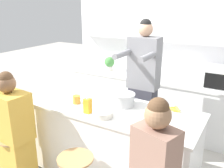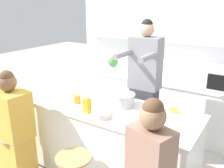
% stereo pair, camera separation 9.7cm
% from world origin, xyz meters
% --- Properties ---
extents(wall_back, '(3.43, 0.22, 2.70)m').
position_xyz_m(wall_back, '(0.00, 1.81, 1.54)').
color(wall_back, white).
rests_on(wall_back, ground_plane).
extents(back_counter, '(3.19, 0.62, 0.88)m').
position_xyz_m(back_counter, '(0.00, 1.51, 0.44)').
color(back_counter, white).
rests_on(back_counter, ground_plane).
extents(kitchen_island, '(2.06, 0.78, 0.93)m').
position_xyz_m(kitchen_island, '(0.00, 0.00, 0.47)').
color(kitchen_island, black).
rests_on(kitchen_island, ground_plane).
extents(bar_stool_leftmost, '(0.38, 0.38, 0.63)m').
position_xyz_m(bar_stool_leftmost, '(-0.83, -0.66, 0.33)').
color(bar_stool_leftmost, tan).
rests_on(bar_stool_leftmost, ground_plane).
extents(person_cooking, '(0.39, 0.59, 1.87)m').
position_xyz_m(person_cooking, '(0.14, 0.64, 0.93)').
color(person_cooking, '#383842').
rests_on(person_cooking, ground_plane).
extents(person_wrapped_blanket, '(0.46, 0.32, 1.39)m').
position_xyz_m(person_wrapped_blanket, '(-0.83, -0.66, 0.65)').
color(person_wrapped_blanket, gold).
rests_on(person_wrapped_blanket, ground_plane).
extents(cooking_pot, '(0.35, 0.27, 0.14)m').
position_xyz_m(cooking_pot, '(0.12, 0.12, 1.00)').
color(cooking_pot, '#B7BABC').
rests_on(cooking_pot, kitchen_island).
extents(fruit_bowl, '(0.21, 0.21, 0.06)m').
position_xyz_m(fruit_bowl, '(0.08, -0.25, 0.96)').
color(fruit_bowl, silver).
rests_on(fruit_bowl, kitchen_island).
extents(coffee_cup_near, '(0.12, 0.09, 0.10)m').
position_xyz_m(coffee_cup_near, '(-0.37, -0.10, 0.98)').
color(coffee_cup_near, orange).
rests_on(coffee_cup_near, kitchen_island).
extents(banana_bunch, '(0.16, 0.12, 0.05)m').
position_xyz_m(banana_bunch, '(0.67, 0.27, 0.95)').
color(banana_bunch, yellow).
rests_on(banana_bunch, kitchen_island).
extents(juice_carton, '(0.07, 0.07, 0.18)m').
position_xyz_m(juice_carton, '(-0.11, -0.25, 1.01)').
color(juice_carton, gold).
rests_on(juice_carton, kitchen_island).
extents(microwave, '(0.51, 0.39, 0.28)m').
position_xyz_m(microwave, '(0.98, 1.48, 1.03)').
color(microwave, white).
rests_on(microwave, back_counter).
extents(potted_plant, '(0.18, 0.18, 0.25)m').
position_xyz_m(potted_plant, '(-0.90, 1.51, 1.02)').
color(potted_plant, beige).
rests_on(potted_plant, back_counter).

